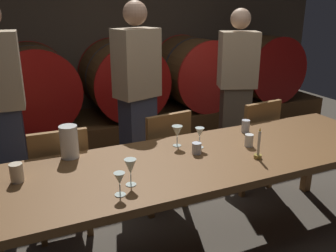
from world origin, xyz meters
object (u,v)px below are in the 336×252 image
object	(u,v)px
wine_barrel_right	(195,72)
candle_center	(258,150)
wine_barrel_far_right	(260,67)
chair_center	(162,155)
chair_left	(61,177)
guest_center	(137,98)
guest_right	(236,89)
wine_glass_left	(130,167)
guest_left	(1,109)
pitcher	(69,142)
chair_right	(252,140)
wine_glass_right	(200,133)
wine_barrel_center	(122,79)
dining_table	(205,165)
wine_barrel_left	(34,87)
wine_glass_center	(177,132)
cup_center_left	(197,148)
wine_glass_far_left	(120,180)
cup_far_left	(17,173)
cup_far_right	(246,126)

from	to	relation	value
wine_barrel_right	candle_center	bearing A→B (deg)	-109.39
wine_barrel_far_right	chair_center	distance (m)	2.79
chair_left	guest_center	size ratio (longest dim) A/B	0.51
guest_right	wine_glass_left	xyz separation A→B (m)	(-1.64, -1.36, 0.01)
guest_left	pitcher	size ratio (longest dim) A/B	7.99
wine_barrel_far_right	chair_right	size ratio (longest dim) A/B	1.03
wine_barrel_far_right	wine_glass_right	xyz separation A→B (m)	(-2.18, -2.14, 0.03)
wine_barrel_center	candle_center	distance (m)	2.47
dining_table	chair_right	world-z (taller)	chair_right
wine_barrel_left	chair_right	distance (m)	2.42
wine_glass_left	dining_table	bearing A→B (deg)	16.95
wine_glass_left	wine_glass_center	xyz separation A→B (m)	(0.49, 0.42, -0.00)
wine_barrel_center	cup_center_left	size ratio (longest dim) A/B	11.84
dining_table	pitcher	world-z (taller)	pitcher
dining_table	cup_center_left	size ratio (longest dim) A/B	36.98
wine_glass_far_left	wine_glass_center	distance (m)	0.77
wine_barrel_center	wine_barrel_far_right	size ratio (longest dim) A/B	1.00
wine_glass_far_left	cup_center_left	distance (m)	0.72
wine_barrel_far_right	chair_center	bearing A→B (deg)	-144.13
chair_center	guest_left	world-z (taller)	guest_left
chair_right	wine_glass_far_left	xyz separation A→B (m)	(-1.55, -0.90, 0.35)
dining_table	cup_center_left	distance (m)	0.12
chair_center	guest_center	size ratio (longest dim) A/B	0.51
cup_far_left	guest_left	bearing A→B (deg)	92.30
guest_right	candle_center	world-z (taller)	guest_right
chair_left	wine_barrel_far_right	bearing A→B (deg)	-149.42
wine_glass_center	cup_far_left	xyz separation A→B (m)	(-1.07, -0.11, -0.05)
candle_center	cup_center_left	distance (m)	0.40
cup_far_right	cup_far_left	bearing A→B (deg)	-175.01
guest_left	cup_far_left	world-z (taller)	guest_left
wine_barrel_far_right	cup_far_left	bearing A→B (deg)	-147.45
wine_glass_left	cup_center_left	bearing A→B (deg)	23.51
chair_right	guest_center	size ratio (longest dim) A/B	0.51
chair_center	cup_far_right	size ratio (longest dim) A/B	8.98
guest_center	cup_far_left	bearing A→B (deg)	24.16
pitcher	wine_glass_far_left	xyz separation A→B (m)	(0.15, -0.62, -0.02)
chair_left	guest_left	size ratio (longest dim) A/B	0.51
wine_glass_right	cup_far_left	world-z (taller)	wine_glass_right
wine_barrel_center	dining_table	world-z (taller)	wine_barrel_center
chair_center	pitcher	bearing A→B (deg)	14.46
guest_center	pitcher	world-z (taller)	guest_center
wine_barrel_center	wine_glass_left	size ratio (longest dim) A/B	5.82
wine_glass_far_left	wine_glass_left	size ratio (longest dim) A/B	0.83
wine_barrel_right	wine_glass_right	world-z (taller)	wine_barrel_right
wine_glass_left	wine_glass_right	world-z (taller)	wine_glass_left
candle_center	wine_barrel_right	bearing A→B (deg)	70.61
wine_barrel_center	guest_left	xyz separation A→B (m)	(-1.37, -1.05, 0.07)
chair_right	cup_center_left	world-z (taller)	chair_right
wine_barrel_left	wine_glass_center	bearing A→B (deg)	-69.48
wine_barrel_right	dining_table	distance (m)	2.57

